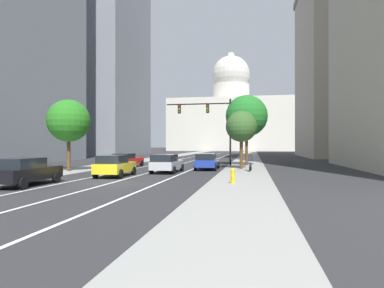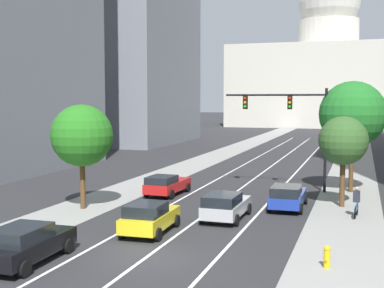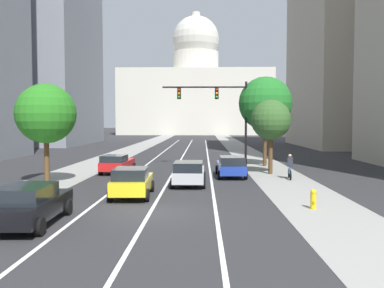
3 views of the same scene
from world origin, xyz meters
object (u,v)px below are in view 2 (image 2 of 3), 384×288
(car_red, at_px, (166,184))
(street_tree_far_right, at_px, (343,141))
(car_black, at_px, (26,244))
(traffic_signal_mast, at_px, (295,118))
(street_tree_near_right, at_px, (353,114))
(car_silver, at_px, (225,205))
(fire_hydrant, at_px, (327,256))
(car_yellow, at_px, (149,217))
(street_tree_near_left, at_px, (82,136))
(car_blue, at_px, (288,196))
(cyclist, at_px, (356,202))
(capitol_building, at_px, (328,75))

(car_red, bearing_deg, street_tree_far_right, -88.20)
(car_black, xyz_separation_m, traffic_signal_mast, (8.08, 20.23, 4.45))
(traffic_signal_mast, height_order, street_tree_near_right, street_tree_near_right)
(street_tree_near_right, bearing_deg, car_black, -119.78)
(car_silver, distance_m, fire_hydrant, 8.86)
(car_yellow, height_order, street_tree_near_left, street_tree_near_left)
(car_blue, bearing_deg, street_tree_near_right, -26.50)
(car_black, bearing_deg, street_tree_near_left, 16.35)
(car_red, bearing_deg, car_yellow, -160.90)
(car_yellow, bearing_deg, cyclist, -56.55)
(street_tree_near_right, bearing_deg, cyclist, -86.71)
(fire_hydrant, bearing_deg, street_tree_far_right, 89.51)
(cyclist, bearing_deg, traffic_signal_mast, 36.07)
(car_blue, relative_size, street_tree_far_right, 0.82)
(car_red, distance_m, street_tree_near_left, 7.48)
(car_yellow, relative_size, street_tree_near_right, 0.54)
(traffic_signal_mast, distance_m, cyclist, 9.70)
(street_tree_near_left, bearing_deg, street_tree_near_right, 35.73)
(car_yellow, xyz_separation_m, street_tree_near_left, (-6.07, 4.12, 3.60))
(traffic_signal_mast, height_order, cyclist, traffic_signal_mast)
(car_red, bearing_deg, car_silver, -133.03)
(car_black, xyz_separation_m, street_tree_near_right, (12.01, 20.99, 4.71))
(street_tree_far_right, bearing_deg, car_silver, -136.30)
(car_yellow, relative_size, street_tree_near_left, 0.68)
(street_tree_near_right, xyz_separation_m, street_tree_far_right, (-0.40, -5.48, -1.48))
(cyclist, height_order, street_tree_far_right, street_tree_far_right)
(car_red, height_order, cyclist, cyclist)
(car_yellow, bearing_deg, street_tree_near_left, 53.75)
(car_black, relative_size, cyclist, 2.72)
(car_yellow, distance_m, cyclist, 11.84)
(fire_hydrant, bearing_deg, cyclist, 84.17)
(fire_hydrant, height_order, street_tree_near_right, street_tree_near_right)
(street_tree_near_left, bearing_deg, traffic_signal_mast, 42.05)
(capitol_building, relative_size, street_tree_far_right, 8.30)
(car_black, xyz_separation_m, street_tree_far_right, (11.61, 15.51, 3.23))
(capitol_building, height_order, fire_hydrant, capitol_building)
(car_black, bearing_deg, cyclist, -45.73)
(car_silver, distance_m, cyclist, 7.41)
(cyclist, relative_size, street_tree_far_right, 0.31)
(car_silver, relative_size, fire_hydrant, 4.80)
(car_black, relative_size, fire_hydrant, 5.15)
(car_red, bearing_deg, car_black, -177.12)
(street_tree_near_right, bearing_deg, car_blue, -115.64)
(traffic_signal_mast, xyz_separation_m, cyclist, (4.40, -7.43, -4.42))
(street_tree_near_right, bearing_deg, street_tree_far_right, -94.23)
(street_tree_far_right, bearing_deg, car_yellow, -132.39)
(capitol_building, relative_size, car_blue, 10.17)
(car_black, height_order, car_blue, car_black)
(street_tree_near_right, bearing_deg, fire_hydrant, -91.64)
(fire_hydrant, relative_size, cyclist, 0.53)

